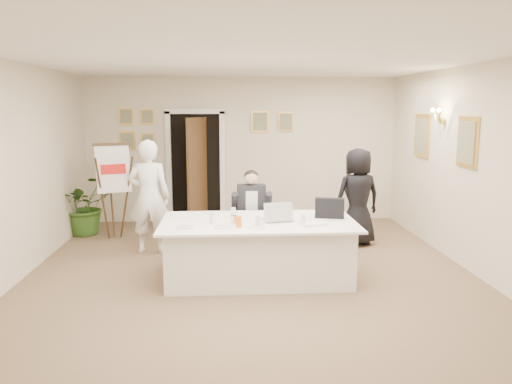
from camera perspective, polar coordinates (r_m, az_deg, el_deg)
The scene contains 28 objects.
floor at distance 6.62m, azimuth -0.52°, elevation -9.94°, with size 7.00×7.00×0.00m, color brown.
ceiling at distance 6.26m, azimuth -0.56°, elevation 14.98°, with size 6.00×7.00×0.02m, color white.
wall_back at distance 9.77m, azimuth -1.61°, elevation 4.82°, with size 6.00×0.10×2.80m, color beige.
wall_front at distance 2.86m, azimuth 3.16°, elevation -6.89°, with size 6.00×0.10×2.80m, color beige.
wall_left at distance 6.83m, azimuth -26.58°, elevation 1.74°, with size 0.10×7.00×2.80m, color beige.
wall_right at distance 7.11m, azimuth 24.42°, elevation 2.17°, with size 0.10×7.00×2.80m, color beige.
doorway at distance 9.64m, azimuth -6.83°, elevation 2.55°, with size 1.14×0.86×2.20m.
pictures_back_wall at distance 9.72m, azimuth -6.38°, elevation 7.40°, with size 3.40×0.06×0.80m, color #E4B14D, non-canonical shape.
pictures_right_wall at distance 8.14m, azimuth 20.47°, elevation 5.74°, with size 0.06×2.20×0.80m, color #E4B14D, non-canonical shape.
wall_sconce at distance 8.10m, azimuth 20.16°, elevation 8.22°, with size 0.20×0.30×0.24m, color gold, non-canonical shape.
conference_table at distance 6.53m, azimuth 0.25°, elevation -6.58°, with size 2.50×1.34×0.78m.
seated_man at distance 7.36m, azimuth -0.52°, elevation -2.52°, with size 0.57×0.61×1.33m, color black, non-canonical shape.
flip_chart at distance 8.76m, azimuth -15.99°, elevation -0.43°, with size 0.58×0.45×1.60m.
standing_man at distance 7.77m, azimuth -12.11°, elevation -0.54°, with size 0.64×0.42×1.75m, color white.
standing_woman at distance 8.22m, azimuth 11.52°, elevation -0.56°, with size 0.77×0.50×1.58m, color black.
potted_palm at distance 9.28m, azimuth -18.93°, elevation -1.42°, with size 0.94×0.82×1.05m, color #2E541C.
laptop at distance 6.44m, azimuth 2.46°, elevation -2.04°, with size 0.37×0.38×0.28m, color #B7BABC, non-canonical shape.
laptop_bag at distance 6.64m, azimuth 8.42°, elevation -1.84°, with size 0.38×0.10×0.27m, color black.
paper_stack at distance 6.26m, azimuth 6.53°, elevation -3.60°, with size 0.32×0.22×0.03m, color white.
plate_left at distance 6.11m, azimuth -8.13°, elevation -4.03°, with size 0.22×0.22×0.01m, color white.
plate_mid at distance 6.10m, azimuth -3.85°, elevation -3.99°, with size 0.21×0.21×0.01m, color white.
plate_near at distance 6.06m, azimuth 0.14°, elevation -4.05°, with size 0.22×0.22×0.01m, color white.
glass_a at distance 6.32m, azimuth -5.09°, elevation -2.95°, with size 0.06×0.06×0.14m, color silver.
glass_b at distance 6.10m, azimuth 0.23°, elevation -3.35°, with size 0.06×0.06×0.14m, color silver.
glass_c at distance 6.21m, azimuth 5.45°, elevation -3.17°, with size 0.06×0.06×0.14m, color silver.
glass_d at distance 6.59m, azimuth -2.61°, elevation -2.39°, with size 0.06×0.06×0.14m, color silver.
oj_glass at distance 6.09m, azimuth -1.98°, elevation -3.44°, with size 0.07×0.07×0.13m, color orange.
steel_jug at distance 6.26m, azimuth -2.50°, elevation -3.17°, with size 0.09×0.09×0.11m, color silver.
Camera 1 is at (-0.33, -6.23, 2.21)m, focal length 35.00 mm.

